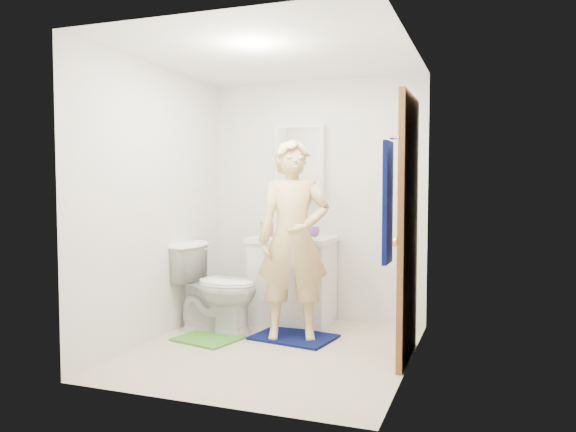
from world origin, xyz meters
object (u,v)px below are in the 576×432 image
(vanity_cabinet, at_px, (293,282))
(soap_dispenser, at_px, (267,226))
(towel, at_px, (388,203))
(man, at_px, (293,239))
(medicine_cabinet, at_px, (301,161))
(toilet, at_px, (216,287))
(toothbrush_cup, at_px, (314,232))

(vanity_cabinet, bearing_deg, soap_dispenser, -168.02)
(towel, xyz_separation_m, man, (-0.98, 0.92, -0.36))
(vanity_cabinet, distance_m, medicine_cabinet, 1.22)
(medicine_cabinet, relative_size, toilet, 0.85)
(vanity_cabinet, bearing_deg, medicine_cabinet, 90.00)
(toilet, bearing_deg, soap_dispenser, -27.51)
(man, bearing_deg, vanity_cabinet, 89.98)
(medicine_cabinet, height_order, man, medicine_cabinet)
(towel, distance_m, man, 1.39)
(towel, bearing_deg, vanity_cabinet, 128.47)
(vanity_cabinet, bearing_deg, toilet, -136.24)
(soap_dispenser, height_order, man, man)
(medicine_cabinet, bearing_deg, toothbrush_cup, -30.59)
(toilet, bearing_deg, medicine_cabinet, -31.36)
(towel, xyz_separation_m, toothbrush_cup, (-1.01, 1.61, -0.35))
(vanity_cabinet, bearing_deg, towel, -51.53)
(man, bearing_deg, medicine_cabinet, 84.68)
(toothbrush_cup, bearing_deg, vanity_cabinet, -144.38)
(man, bearing_deg, toothbrush_cup, 72.88)
(towel, distance_m, toilet, 2.15)
(toilet, distance_m, toothbrush_cup, 1.10)
(towel, bearing_deg, soap_dispenser, 135.05)
(toothbrush_cup, bearing_deg, man, -87.44)
(vanity_cabinet, bearing_deg, toothbrush_cup, 35.62)
(toilet, bearing_deg, toothbrush_cup, -42.94)
(towel, relative_size, toilet, 0.97)
(toilet, height_order, toothbrush_cup, toothbrush_cup)
(soap_dispenser, bearing_deg, man, -48.39)
(towel, relative_size, soap_dispenser, 3.87)
(medicine_cabinet, xyz_separation_m, towel, (1.18, -1.71, -0.35))
(towel, bearing_deg, medicine_cabinet, 124.61)
(soap_dispenser, xyz_separation_m, toothbrush_cup, (0.43, 0.18, -0.06))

